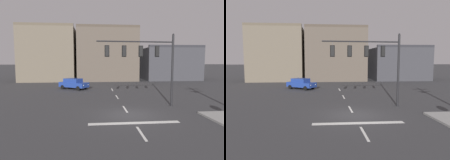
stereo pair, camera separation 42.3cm
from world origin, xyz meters
The scene contains 6 objects.
ground_plane centered at (0.00, 0.00, 0.00)m, with size 400.00×400.00×0.00m, color #353538.
stop_bar_paint centered at (0.00, -2.00, 0.00)m, with size 6.40×0.50×0.01m, color silver.
lane_centreline centered at (0.00, 2.00, 0.00)m, with size 0.16×26.40×0.01m.
signal_mast_near_side centered at (2.12, 2.73, 4.65)m, with size 7.20×0.61×6.80m.
car_lot_nearside centered at (-5.73, 15.05, 0.86)m, with size 4.66×3.94×1.61m.
building_row centered at (0.37, 29.84, 4.95)m, with size 38.12×11.31×11.46m.
Camera 2 is at (-2.43, -15.36, 4.33)m, focal length 32.17 mm.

